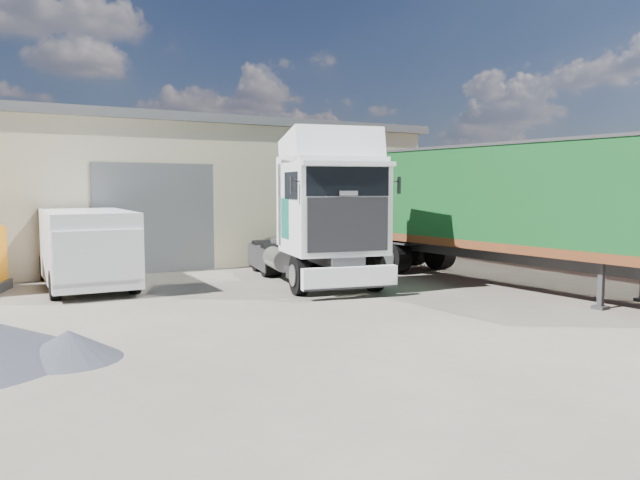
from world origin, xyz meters
TOP-DOWN VIEW (x-y plane):
  - ground at (0.00, 0.00)m, footprint 120.00×120.00m
  - warehouse at (-6.00, 16.00)m, footprint 30.60×12.60m
  - brick_boundary_wall at (11.50, 6.00)m, footprint 0.35×26.00m
  - tractor_unit at (1.34, 4.81)m, footprint 3.83×6.93m
  - box_trailer at (5.87, 2.61)m, footprint 3.22×12.19m
  - panel_van at (-4.54, 7.91)m, footprint 2.45×5.44m

SIDE VIEW (x-z plane):
  - ground at x=0.00m, z-range 0.00..0.00m
  - panel_van at x=-4.54m, z-range 0.04..2.22m
  - brick_boundary_wall at x=11.50m, z-range 0.00..2.50m
  - tractor_unit at x=1.34m, z-range -0.35..4.08m
  - box_trailer at x=5.87m, z-range 0.44..4.45m
  - warehouse at x=-6.00m, z-range -0.05..5.37m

